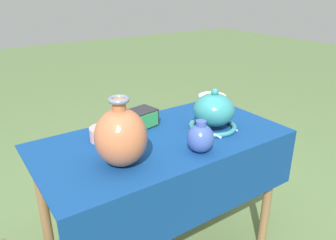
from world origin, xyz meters
name	(u,v)px	position (x,y,z in m)	size (l,w,h in m)	color
display_table	(164,156)	(0.00, -0.02, 0.60)	(1.11, 0.58, 0.68)	olive
vase_tall_bulbous	(121,137)	(-0.25, -0.11, 0.79)	(0.19, 0.19, 0.26)	#BC6642
vase_dome_bell	(214,113)	(0.25, -0.05, 0.76)	(0.23, 0.22, 0.20)	teal
mosaic_tile_box	(142,118)	(-0.01, 0.16, 0.72)	(0.14, 0.13, 0.08)	#232328
pot_squat_ivory	(212,102)	(0.43, 0.16, 0.72)	(0.15, 0.15, 0.07)	white
pot_squat_rose	(103,134)	(-0.22, 0.13, 0.71)	(0.11, 0.11, 0.06)	#D19399
jar_round_cobalt	(200,138)	(0.05, -0.20, 0.74)	(0.11, 0.11, 0.13)	#3851A8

